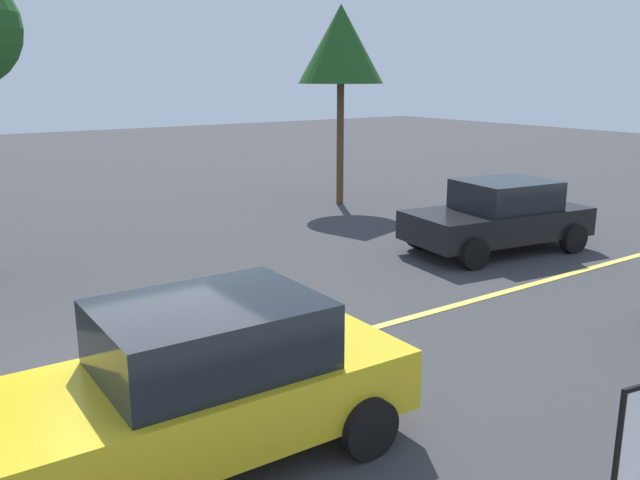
{
  "coord_description": "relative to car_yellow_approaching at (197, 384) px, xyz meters",
  "views": [
    {
      "loc": [
        -2.71,
        -7.34,
        3.76
      ],
      "look_at": [
        2.42,
        -0.02,
        1.54
      ],
      "focal_mm": 37.4,
      "sensor_mm": 36.0,
      "label": 1
    }
  ],
  "objects": [
    {
      "name": "car_black_near_curb",
      "position": [
        8.89,
        3.78,
        -0.04
      ],
      "size": [
        4.25,
        2.46,
        1.54
      ],
      "color": "black",
      "rests_on": "ground_plane"
    },
    {
      "name": "tree_centre_verge",
      "position": [
        9.28,
        10.11,
        3.75
      ],
      "size": [
        2.44,
        2.44,
        5.68
      ],
      "color": "#513823",
      "rests_on": "ground_plane"
    },
    {
      "name": "ground_plane",
      "position": [
        0.26,
        1.74,
        -0.82
      ],
      "size": [
        80.0,
        80.0,
        0.0
      ],
      "primitive_type": "plane",
      "color": "#38383A"
    },
    {
      "name": "car_yellow_approaching",
      "position": [
        0.0,
        0.0,
        0.0
      ],
      "size": [
        4.43,
        2.08,
        1.63
      ],
      "color": "gold",
      "rests_on": "ground_plane"
    },
    {
      "name": "lane_marking_centre",
      "position": [
        3.26,
        1.74,
        -0.81
      ],
      "size": [
        28.0,
        0.16,
        0.01
      ],
      "primitive_type": "cube",
      "color": "#E0D14C"
    }
  ]
}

